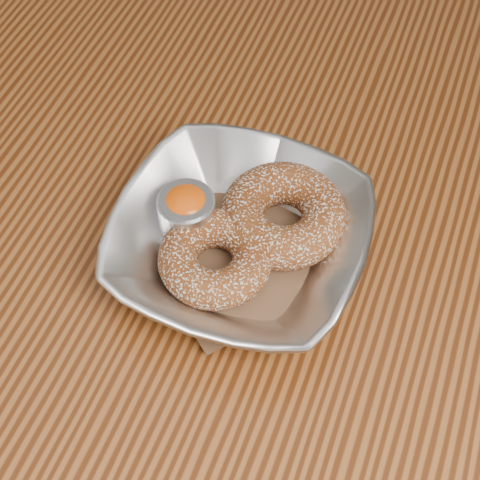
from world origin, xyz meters
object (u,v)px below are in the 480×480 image
(donut_front, at_px, (215,258))
(ramekin, at_px, (187,213))
(table, at_px, (173,225))
(donut_back, at_px, (283,215))
(serving_bowl, at_px, (240,242))

(donut_front, bearing_deg, ramekin, 141.74)
(table, distance_m, ramekin, 0.16)
(donut_back, xyz_separation_m, donut_front, (-0.04, -0.06, -0.00))
(table, height_order, donut_front, donut_front)
(donut_back, bearing_deg, donut_front, -122.32)
(serving_bowl, bearing_deg, donut_back, 56.53)
(ramekin, bearing_deg, serving_bowl, -8.03)
(serving_bowl, relative_size, donut_back, 1.96)
(ramekin, bearing_deg, donut_back, 22.03)
(donut_back, bearing_deg, table, 164.80)
(serving_bowl, height_order, donut_back, serving_bowl)
(serving_bowl, bearing_deg, donut_front, -120.33)
(serving_bowl, height_order, ramekin, ramekin)
(donut_front, bearing_deg, donut_back, 57.68)
(serving_bowl, relative_size, donut_front, 2.22)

